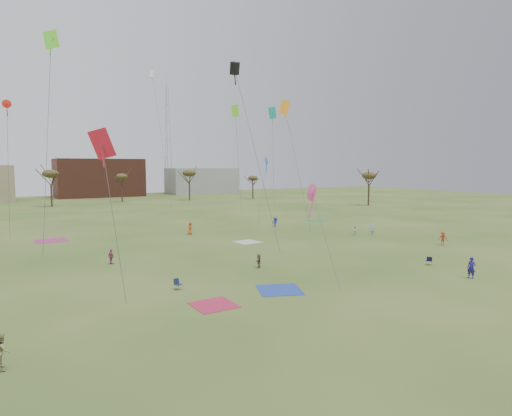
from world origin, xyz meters
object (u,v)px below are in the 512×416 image
flyer_near_right (471,268)px  camp_chair_left (178,286)px  camp_chair_center (429,262)px  radio_tower (168,139)px  camp_chair_right (275,222)px

flyer_near_right → camp_chair_left: (-23.30, 9.69, -0.67)m
flyer_near_right → camp_chair_left: 25.24m
camp_chair_center → radio_tower: bearing=-49.2°
camp_chair_right → camp_chair_left: bearing=-82.1°
camp_chair_center → camp_chair_right: bearing=-48.2°
camp_chair_right → radio_tower: 92.24m
flyer_near_right → camp_chair_right: flyer_near_right is taller
flyer_near_right → camp_chair_center: flyer_near_right is taller
camp_chair_left → flyer_near_right: bearing=-39.8°
flyer_near_right → radio_tower: size_ratio=0.05×
radio_tower → camp_chair_left: bearing=-108.9°
camp_chair_center → radio_tower: 125.76m
camp_chair_left → radio_tower: 126.99m
camp_chair_left → radio_tower: radio_tower is taller
flyer_near_right → camp_chair_right: bearing=155.6°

